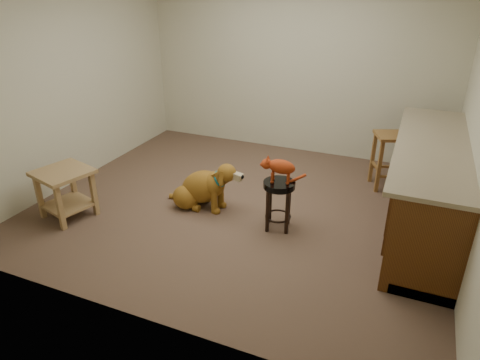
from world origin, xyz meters
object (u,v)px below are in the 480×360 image
at_px(wood_stool, 388,160).
at_px(side_table, 65,187).
at_px(tabby_kitten, 279,167).
at_px(padded_stool, 279,195).
at_px(golden_retriever, 202,188).

relative_size(wood_stool, side_table, 1.07).
distance_m(side_table, tabby_kitten, 2.32).
bearing_deg(padded_stool, golden_retriever, 173.44).
bearing_deg(tabby_kitten, wood_stool, 44.95).
bearing_deg(side_table, golden_retriever, 31.44).
distance_m(side_table, golden_retriever, 1.49).
bearing_deg(wood_stool, side_table, -145.92).
height_order(padded_stool, tabby_kitten, tabby_kitten).
distance_m(wood_stool, tabby_kitten, 1.79).
xyz_separation_m(wood_stool, side_table, (-3.16, -2.14, -0.00)).
xyz_separation_m(padded_stool, wood_stool, (0.94, 1.47, -0.02)).
distance_m(wood_stool, side_table, 3.81).
xyz_separation_m(padded_stool, side_table, (-2.21, -0.66, -0.02)).
bearing_deg(side_table, padded_stool, 16.70).
relative_size(padded_stool, wood_stool, 0.77).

